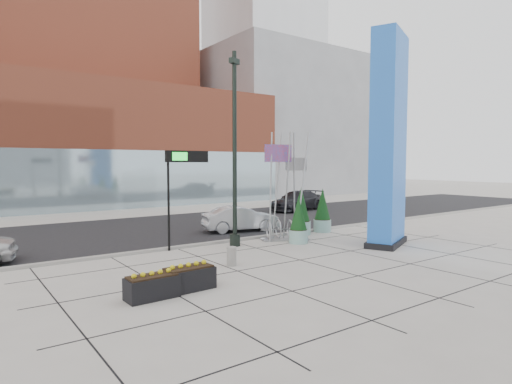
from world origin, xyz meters
TOP-DOWN VIEW (x-y plane):
  - ground at (0.00, 0.00)m, footprint 160.00×160.00m
  - street_asphalt at (0.00, 10.00)m, footprint 80.00×12.00m
  - curb_edge at (0.00, 4.00)m, footprint 80.00×0.30m
  - tower_podium at (1.00, 27.00)m, footprint 34.00×10.00m
  - tower_glass_front at (1.00, 22.20)m, footprint 34.00×0.60m
  - building_grey_parking at (26.00, 32.00)m, footprint 20.00×18.00m
  - building_pale_office at (36.00, 48.00)m, footprint 16.00×16.00m
  - blue_pylon at (6.46, -1.05)m, footprint 3.24×2.39m
  - lamp_post at (0.50, 3.00)m, footprint 0.61×0.49m
  - public_art_sculpture at (3.52, 3.00)m, footprint 2.69×2.05m
  - concrete_bollard at (-1.72, -0.17)m, footprint 0.37×0.37m
  - overhead_street_sign at (-1.71, 3.80)m, footprint 2.10×0.26m
  - round_planter_east at (6.82, 3.60)m, footprint 0.99×0.99m
  - round_planter_mid at (5.20, 3.60)m, footprint 1.04×1.04m
  - round_planter_west at (3.41, 1.80)m, footprint 0.92×0.92m
  - box_planter_north at (-4.47, -2.00)m, footprint 1.59×0.86m
  - box_planter_south at (-5.72, -2.16)m, footprint 1.49×0.78m
  - car_silver_mid at (3.13, 6.42)m, footprint 4.55×2.52m
  - car_dark_east at (12.81, 12.58)m, footprint 5.84×3.50m

SIDE VIEW (x-z plane):
  - ground at x=0.00m, z-range 0.00..0.00m
  - street_asphalt at x=0.00m, z-range 0.00..0.02m
  - curb_edge at x=0.00m, z-range 0.00..0.12m
  - concrete_bollard at x=-1.72m, z-range 0.00..0.72m
  - box_planter_south at x=-5.72m, z-range -0.03..0.78m
  - box_planter_north at x=-4.47m, z-range -0.03..0.82m
  - car_silver_mid at x=3.13m, z-range 0.00..1.42m
  - car_dark_east at x=12.81m, z-range 0.00..1.59m
  - round_planter_west at x=3.41m, z-range -0.06..2.24m
  - round_planter_east at x=6.82m, z-range -0.07..2.40m
  - round_planter_mid at x=5.20m, z-range -0.07..2.53m
  - public_art_sculpture at x=3.52m, z-range -1.30..4.18m
  - tower_glass_front at x=1.00m, z-range 0.00..5.00m
  - lamp_post at x=0.50m, z-range -0.82..8.18m
  - overhead_street_sign at x=-1.71m, z-range 1.59..6.04m
  - blue_pylon at x=6.46m, z-range -0.17..9.72m
  - tower_podium at x=1.00m, z-range 0.00..11.00m
  - building_grey_parking at x=26.00m, z-range 0.00..18.00m
  - building_pale_office at x=36.00m, z-range 0.00..55.00m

